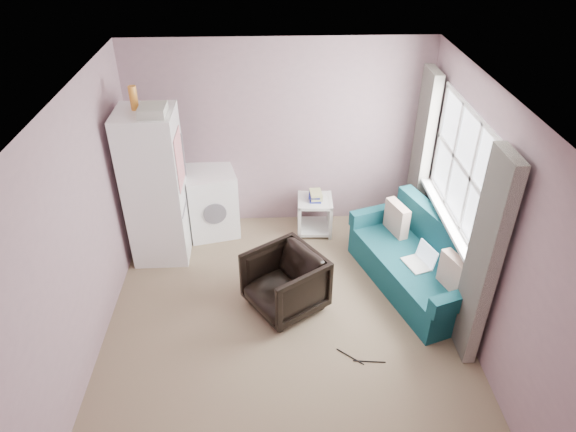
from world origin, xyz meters
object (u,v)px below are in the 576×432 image
at_px(armchair, 285,280).
at_px(washing_machine, 211,200).
at_px(fridge, 155,187).
at_px(side_table, 315,213).
at_px(sofa, 420,264).

distance_m(armchair, washing_machine, 1.80).
bearing_deg(fridge, washing_machine, 39.20).
bearing_deg(armchair, side_table, 128.81).
bearing_deg(fridge, armchair, -36.16).
bearing_deg(fridge, sofa, -14.46).
distance_m(armchair, side_table, 1.54).
xyz_separation_m(armchair, fridge, (-1.50, 1.06, 0.59)).
relative_size(side_table, sofa, 0.31).
relative_size(washing_machine, side_table, 1.47).
height_order(side_table, sofa, sofa).
height_order(fridge, side_table, fridge).
distance_m(fridge, side_table, 2.10).
height_order(armchair, washing_machine, washing_machine).
bearing_deg(side_table, sofa, -45.67).
height_order(armchair, side_table, armchair).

